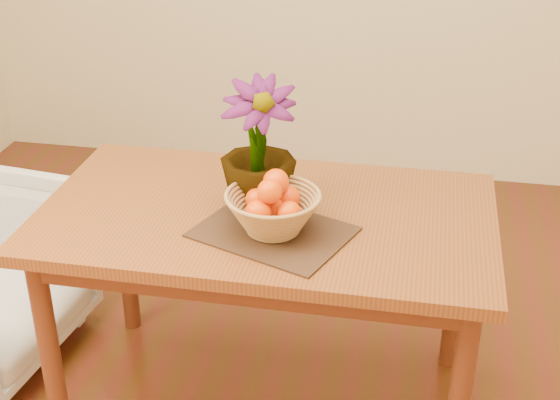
# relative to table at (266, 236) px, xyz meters

# --- Properties ---
(table) EXTENTS (1.40, 0.80, 0.75)m
(table) POSITION_rel_table_xyz_m (0.00, 0.00, 0.00)
(table) COLOR brown
(table) RESTS_ON floor
(placemat) EXTENTS (0.51, 0.45, 0.01)m
(placemat) POSITION_rel_table_xyz_m (0.05, -0.13, 0.09)
(placemat) COLOR #3B2115
(placemat) RESTS_ON table
(wicker_basket) EXTENTS (0.28, 0.28, 0.11)m
(wicker_basket) POSITION_rel_table_xyz_m (0.05, -0.13, 0.15)
(wicker_basket) COLOR #B2894A
(wicker_basket) RESTS_ON placemat
(orange_pile) EXTENTS (0.18, 0.18, 0.14)m
(orange_pile) POSITION_rel_table_xyz_m (0.05, -0.13, 0.20)
(orange_pile) COLOR #FE6004
(orange_pile) RESTS_ON wicker_basket
(potted_plant) EXTENTS (0.27, 0.27, 0.41)m
(potted_plant) POSITION_rel_table_xyz_m (-0.03, 0.02, 0.29)
(potted_plant) COLOR #154915
(potted_plant) RESTS_ON table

